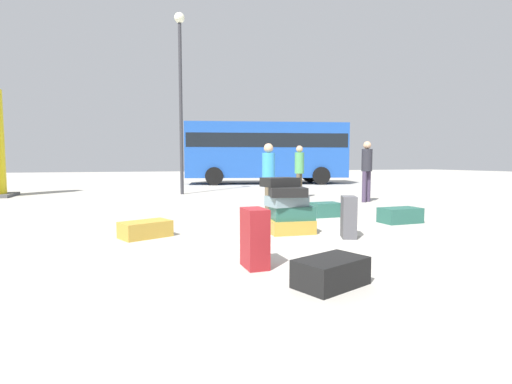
{
  "coord_description": "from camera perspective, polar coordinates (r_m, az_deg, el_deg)",
  "views": [
    {
      "loc": [
        -2.13,
        -5.79,
        1.17
      ],
      "look_at": [
        0.3,
        1.78,
        0.53
      ],
      "focal_mm": 26.65,
      "sensor_mm": 36.0,
      "label": 1
    }
  ],
  "objects": [
    {
      "name": "lamp_post",
      "position": [
        14.2,
        -11.28,
        16.47
      ],
      "size": [
        0.36,
        0.36,
        6.34
      ],
      "color": "#333338",
      "rests_on": "ground"
    },
    {
      "name": "suitcase_teal_behind_tower",
      "position": [
        8.23,
        10.32,
        -2.62
      ],
      "size": [
        0.6,
        0.43,
        0.3
      ],
      "primitive_type": "cube",
      "rotation": [
        0.0,
        0.0,
        0.01
      ],
      "color": "#26594C",
      "rests_on": "ground"
    },
    {
      "name": "suitcase_tower",
      "position": [
        6.25,
        4.94,
        -2.44
      ],
      "size": [
        0.84,
        0.73,
        0.91
      ],
      "color": "#B28C33",
      "rests_on": "ground"
    },
    {
      "name": "parked_bus",
      "position": [
        20.28,
        1.44,
        6.46
      ],
      "size": [
        8.65,
        4.25,
        3.15
      ],
      "rotation": [
        0.0,
        0.0,
        -0.22
      ],
      "color": "#1E4CA5",
      "rests_on": "ground"
    },
    {
      "name": "person_tourist_with_camera",
      "position": [
        8.91,
        1.88,
        3.16
      ],
      "size": [
        0.3,
        0.31,
        1.6
      ],
      "rotation": [
        0.0,
        0.0,
        -2.13
      ],
      "color": "brown",
      "rests_on": "ground"
    },
    {
      "name": "suitcase_maroon_white_trunk",
      "position": [
        4.22,
        -0.2,
        -6.93
      ],
      "size": [
        0.24,
        0.38,
        0.66
      ],
      "primitive_type": "cube",
      "rotation": [
        0.0,
        0.0,
        0.02
      ],
      "color": "maroon",
      "rests_on": "ground"
    },
    {
      "name": "suitcase_charcoal_left_side",
      "position": [
        6.01,
        13.73,
        -3.68
      ],
      "size": [
        0.31,
        0.38,
        0.64
      ],
      "primitive_type": "cube",
      "rotation": [
        0.0,
        0.0,
        -0.39
      ],
      "color": "#4C4C51",
      "rests_on": "ground"
    },
    {
      "name": "ground_plane",
      "position": [
        6.28,
        2.35,
        -6.18
      ],
      "size": [
        80.0,
        80.0,
        0.0
      ],
      "primitive_type": "plane",
      "color": "#ADA89E"
    },
    {
      "name": "suitcase_teal_upright_blue",
      "position": [
        7.8,
        20.82,
        -3.28
      ],
      "size": [
        0.78,
        0.46,
        0.29
      ],
      "primitive_type": "cube",
      "rotation": [
        0.0,
        0.0,
        0.03
      ],
      "color": "#26594C",
      "rests_on": "ground"
    },
    {
      "name": "person_bearded_onlooker",
      "position": [
        11.42,
        16.29,
        3.8
      ],
      "size": [
        0.32,
        0.3,
        1.75
      ],
      "rotation": [
        0.0,
        0.0,
        -2.74
      ],
      "color": "#3F334C",
      "rests_on": "ground"
    },
    {
      "name": "suitcase_tan_foreground_far",
      "position": [
        6.16,
        -16.26,
        -5.38
      ],
      "size": [
        0.85,
        0.7,
        0.25
      ],
      "primitive_type": "cube",
      "rotation": [
        0.0,
        0.0,
        0.42
      ],
      "color": "#B28C33",
      "rests_on": "ground"
    },
    {
      "name": "suitcase_black_foreground_near",
      "position": [
        3.72,
        11.18,
        -11.72
      ],
      "size": [
        0.79,
        0.64,
        0.26
      ],
      "primitive_type": "cube",
      "rotation": [
        0.0,
        0.0,
        0.38
      ],
      "color": "black",
      "rests_on": "ground"
    },
    {
      "name": "person_passerby_in_red",
      "position": [
        12.33,
        6.53,
        3.77
      ],
      "size": [
        0.3,
        0.3,
        1.68
      ],
      "rotation": [
        0.0,
        0.0,
        -2.34
      ],
      "color": "brown",
      "rests_on": "ground"
    }
  ]
}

